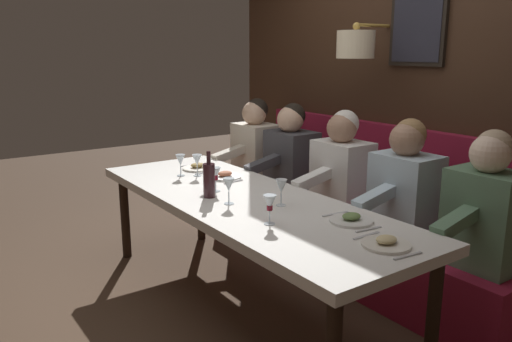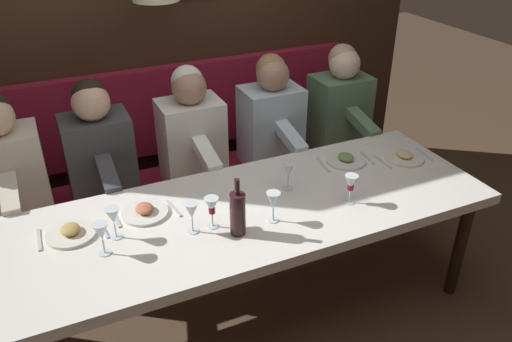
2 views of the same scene
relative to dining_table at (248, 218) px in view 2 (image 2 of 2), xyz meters
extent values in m
plane|color=#4C3828|center=(0.00, 0.00, -0.68)|extent=(12.00, 12.00, 0.00)
cube|color=silver|center=(0.00, 0.00, 0.03)|extent=(0.90, 2.62, 0.06)
cylinder|color=black|center=(-0.35, -1.21, -0.34)|extent=(0.07, 0.07, 0.68)
cylinder|color=black|center=(0.35, -1.21, -0.34)|extent=(0.07, 0.07, 0.68)
cylinder|color=black|center=(0.35, 1.21, -0.34)|extent=(0.07, 0.07, 0.68)
cube|color=maroon|center=(0.89, 0.00, -0.45)|extent=(0.52, 2.82, 0.45)
cube|color=#382316|center=(1.48, 0.00, 0.77)|extent=(0.10, 4.02, 2.90)
cube|color=maroon|center=(1.39, 0.00, 0.09)|extent=(0.10, 2.82, 0.64)
cube|color=#567A5B|center=(0.89, -1.12, 0.05)|extent=(0.30, 0.40, 0.56)
sphere|color=beige|center=(0.87, -1.12, 0.43)|extent=(0.22, 0.22, 0.22)
sphere|color=tan|center=(0.90, -1.12, 0.46)|extent=(0.20, 0.20, 0.20)
cube|color=#567A5B|center=(0.60, -1.12, 0.09)|extent=(0.33, 0.09, 0.14)
cube|color=silver|center=(0.89, -0.56, 0.05)|extent=(0.30, 0.40, 0.56)
sphere|color=#A37A60|center=(0.87, -0.56, 0.43)|extent=(0.22, 0.22, 0.22)
sphere|color=#937047|center=(0.90, -0.56, 0.46)|extent=(0.20, 0.20, 0.20)
cube|color=silver|center=(0.60, -0.56, 0.09)|extent=(0.33, 0.09, 0.14)
cube|color=white|center=(0.89, 0.01, 0.05)|extent=(0.30, 0.40, 0.56)
sphere|color=#A37A60|center=(0.87, 0.01, 0.43)|extent=(0.22, 0.22, 0.22)
sphere|color=silver|center=(0.90, 0.01, 0.46)|extent=(0.20, 0.20, 0.20)
cube|color=white|center=(0.60, 0.01, 0.09)|extent=(0.33, 0.09, 0.14)
cube|color=#3D3D42|center=(0.89, 0.61, 0.05)|extent=(0.30, 0.40, 0.56)
sphere|color=#D1A889|center=(0.87, 0.61, 0.43)|extent=(0.22, 0.22, 0.22)
sphere|color=black|center=(0.90, 0.61, 0.46)|extent=(0.20, 0.20, 0.20)
cube|color=#3D3D42|center=(0.60, 0.61, 0.09)|extent=(0.33, 0.09, 0.14)
cube|color=beige|center=(0.89, 1.12, 0.05)|extent=(0.30, 0.40, 0.56)
cube|color=beige|center=(0.60, 1.12, 0.09)|extent=(0.33, 0.09, 0.14)
cylinder|color=silver|center=(0.17, 0.50, 0.07)|extent=(0.24, 0.24, 0.01)
ellipsoid|color=#B76647|center=(0.17, 0.50, 0.09)|extent=(0.11, 0.09, 0.04)
cube|color=silver|center=(0.15, 0.36, 0.07)|extent=(0.17, 0.04, 0.01)
cube|color=silver|center=(0.19, 0.65, 0.07)|extent=(0.18, 0.02, 0.01)
cylinder|color=silver|center=(0.22, -0.74, 0.07)|extent=(0.24, 0.24, 0.01)
ellipsoid|color=#668447|center=(0.22, -0.74, 0.09)|extent=(0.11, 0.09, 0.04)
cube|color=silver|center=(0.20, -0.88, 0.07)|extent=(0.17, 0.03, 0.01)
cube|color=silver|center=(0.24, -0.59, 0.07)|extent=(0.18, 0.04, 0.01)
cylinder|color=silver|center=(0.14, 0.87, 0.07)|extent=(0.24, 0.24, 0.01)
ellipsoid|color=#AD8E4C|center=(0.14, 0.87, 0.09)|extent=(0.11, 0.09, 0.04)
cube|color=silver|center=(0.12, 0.72, 0.07)|extent=(0.17, 0.04, 0.01)
cube|color=silver|center=(0.16, 1.01, 0.07)|extent=(0.18, 0.02, 0.01)
cylinder|color=silver|center=(0.10, -1.08, 0.07)|extent=(0.24, 0.24, 0.01)
ellipsoid|color=#D1BC84|center=(0.10, -1.08, 0.09)|extent=(0.11, 0.09, 0.04)
cube|color=silver|center=(0.08, -1.23, 0.07)|extent=(0.17, 0.03, 0.01)
cube|color=silver|center=(0.12, -0.94, 0.07)|extent=(0.18, 0.02, 0.01)
cylinder|color=silver|center=(0.09, -0.28, 0.06)|extent=(0.06, 0.06, 0.00)
cylinder|color=silver|center=(0.09, -0.28, 0.10)|extent=(0.01, 0.01, 0.07)
cone|color=silver|center=(0.09, -0.28, 0.18)|extent=(0.07, 0.07, 0.08)
cylinder|color=silver|center=(-0.15, -0.07, 0.06)|extent=(0.06, 0.06, 0.00)
cylinder|color=silver|center=(-0.15, -0.07, 0.10)|extent=(0.01, 0.01, 0.07)
cone|color=silver|center=(-0.15, -0.07, 0.18)|extent=(0.07, 0.07, 0.08)
cylinder|color=silver|center=(-0.07, 0.33, 0.06)|extent=(0.06, 0.06, 0.00)
cylinder|color=silver|center=(-0.07, 0.33, 0.10)|extent=(0.01, 0.01, 0.07)
cone|color=silver|center=(-0.07, 0.33, 0.18)|extent=(0.07, 0.07, 0.08)
cylinder|color=silver|center=(-0.07, 0.22, 0.06)|extent=(0.06, 0.06, 0.00)
cylinder|color=silver|center=(-0.07, 0.22, 0.10)|extent=(0.01, 0.01, 0.07)
cone|color=silver|center=(-0.07, 0.22, 0.18)|extent=(0.07, 0.07, 0.08)
cylinder|color=maroon|center=(-0.07, 0.22, 0.16)|extent=(0.03, 0.03, 0.03)
cylinder|color=silver|center=(0.03, 0.67, 0.06)|extent=(0.06, 0.06, 0.00)
cylinder|color=silver|center=(0.03, 0.67, 0.10)|extent=(0.01, 0.01, 0.07)
cone|color=silver|center=(0.03, 0.67, 0.18)|extent=(0.07, 0.07, 0.08)
cylinder|color=silver|center=(-0.07, 0.74, 0.06)|extent=(0.06, 0.06, 0.00)
cylinder|color=silver|center=(-0.07, 0.74, 0.10)|extent=(0.01, 0.01, 0.07)
cone|color=silver|center=(-0.07, 0.74, 0.18)|extent=(0.07, 0.07, 0.08)
cylinder|color=silver|center=(-0.17, -0.51, 0.06)|extent=(0.06, 0.06, 0.00)
cylinder|color=silver|center=(-0.17, -0.51, 0.10)|extent=(0.01, 0.01, 0.07)
cone|color=silver|center=(-0.17, -0.51, 0.18)|extent=(0.07, 0.07, 0.08)
cylinder|color=maroon|center=(-0.17, -0.51, 0.15)|extent=(0.03, 0.03, 0.03)
cylinder|color=#33191E|center=(-0.18, 0.13, 0.17)|extent=(0.08, 0.08, 0.22)
cylinder|color=#33191E|center=(-0.18, 0.13, 0.32)|extent=(0.03, 0.03, 0.08)
camera|label=1|loc=(-1.73, -2.59, 0.98)|focal=35.49mm
camera|label=2|loc=(-2.02, 0.88, 1.54)|focal=35.74mm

